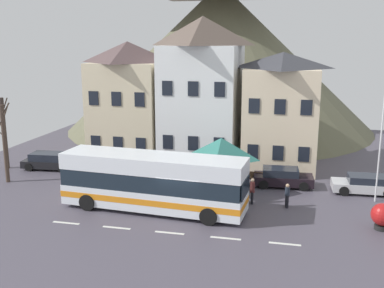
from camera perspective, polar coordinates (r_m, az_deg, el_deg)
ground_plane at (r=26.67m, az=-1.44°, el=-9.12°), size 40.00×60.00×0.07m
townhouse_00 at (r=38.46m, az=-7.91°, el=5.28°), size 5.71×5.45×9.86m
townhouse_01 at (r=37.34m, az=1.32°, el=6.68°), size 5.99×6.93×11.82m
townhouse_02 at (r=36.54m, az=11.13°, el=4.14°), size 5.53×6.44×9.08m
hilltop_castle at (r=52.87m, az=3.40°, el=11.87°), size 34.58×34.58×23.37m
transit_bus at (r=27.13m, az=-4.88°, el=-4.87°), size 11.25×3.45×3.38m
bus_shelter at (r=29.62m, az=3.70°, el=-0.58°), size 3.60×3.60×3.78m
parked_car_00 at (r=37.59m, az=-17.47°, el=-2.06°), size 4.29×2.13×1.31m
parked_car_01 at (r=32.42m, az=20.88°, el=-4.75°), size 4.19×2.00×1.22m
parked_car_02 at (r=32.29m, az=11.27°, el=-4.13°), size 4.17×2.11×1.30m
pedestrian_00 at (r=28.35m, az=11.85°, el=-6.33°), size 0.29×0.39×1.50m
pedestrian_01 at (r=28.59m, az=7.57°, el=-5.77°), size 0.31×0.37×1.64m
public_bench at (r=32.45m, az=8.16°, el=-4.24°), size 1.47×0.48×0.87m
flagpole at (r=30.15m, az=22.77°, el=0.73°), size 0.95×0.10×7.13m
harbour_buoy at (r=26.65m, az=22.78°, el=-8.26°), size 1.22×1.22×1.47m
bare_tree_00 at (r=34.70m, az=-22.51°, el=0.39°), size 0.97×1.31×6.07m
bare_tree_01 at (r=38.53m, az=-22.50°, el=1.47°), size 1.54×1.48×5.68m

